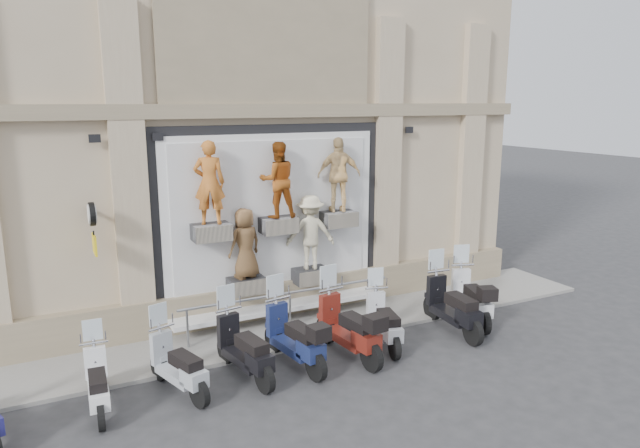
{
  "coord_description": "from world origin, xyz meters",
  "views": [
    {
      "loc": [
        -4.84,
        -9.02,
        5.05
      ],
      "look_at": [
        0.7,
        1.9,
        2.41
      ],
      "focal_mm": 32.0,
      "sensor_mm": 36.0,
      "label": 1
    }
  ],
  "objects_px": {
    "scooter_d": "(244,336)",
    "scooter_h": "(453,295)",
    "scooter_b": "(97,371)",
    "clock_sign_bracket": "(92,221)",
    "scooter_c": "(177,353)",
    "scooter_e": "(294,325)",
    "scooter_f": "(348,316)",
    "guard_rail": "(290,311)",
    "scooter_i": "(471,287)",
    "scooter_g": "(384,311)"
  },
  "relations": [
    {
      "from": "scooter_c",
      "to": "scooter_h",
      "type": "xyz_separation_m",
      "value": [
        6.09,
        -0.01,
        0.12
      ]
    },
    {
      "from": "scooter_b",
      "to": "scooter_c",
      "type": "distance_m",
      "value": 1.32
    },
    {
      "from": "scooter_c",
      "to": "scooter_e",
      "type": "height_order",
      "value": "scooter_e"
    },
    {
      "from": "clock_sign_bracket",
      "to": "scooter_d",
      "type": "bearing_deg",
      "value": -42.81
    },
    {
      "from": "scooter_c",
      "to": "scooter_e",
      "type": "xyz_separation_m",
      "value": [
        2.25,
        0.05,
        0.09
      ]
    },
    {
      "from": "scooter_h",
      "to": "guard_rail",
      "type": "bearing_deg",
      "value": 157.31
    },
    {
      "from": "clock_sign_bracket",
      "to": "scooter_c",
      "type": "bearing_deg",
      "value": -64.46
    },
    {
      "from": "scooter_e",
      "to": "scooter_h",
      "type": "distance_m",
      "value": 3.83
    },
    {
      "from": "scooter_b",
      "to": "scooter_d",
      "type": "relative_size",
      "value": 0.86
    },
    {
      "from": "scooter_e",
      "to": "scooter_h",
      "type": "height_order",
      "value": "scooter_h"
    },
    {
      "from": "scooter_g",
      "to": "clock_sign_bracket",
      "type": "bearing_deg",
      "value": 173.35
    },
    {
      "from": "scooter_d",
      "to": "scooter_i",
      "type": "xyz_separation_m",
      "value": [
        5.63,
        0.23,
        0.03
      ]
    },
    {
      "from": "scooter_b",
      "to": "scooter_f",
      "type": "height_order",
      "value": "scooter_f"
    },
    {
      "from": "scooter_b",
      "to": "scooter_i",
      "type": "height_order",
      "value": "scooter_i"
    },
    {
      "from": "scooter_d",
      "to": "scooter_f",
      "type": "relative_size",
      "value": 0.93
    },
    {
      "from": "scooter_b",
      "to": "clock_sign_bracket",
      "type": "bearing_deg",
      "value": 84.95
    },
    {
      "from": "scooter_e",
      "to": "scooter_i",
      "type": "bearing_deg",
      "value": -5.6
    },
    {
      "from": "scooter_b",
      "to": "scooter_d",
      "type": "height_order",
      "value": "scooter_d"
    },
    {
      "from": "guard_rail",
      "to": "scooter_h",
      "type": "height_order",
      "value": "scooter_h"
    },
    {
      "from": "scooter_b",
      "to": "scooter_d",
      "type": "bearing_deg",
      "value": 3.79
    },
    {
      "from": "scooter_e",
      "to": "scooter_g",
      "type": "distance_m",
      "value": 2.09
    },
    {
      "from": "scooter_b",
      "to": "scooter_i",
      "type": "relative_size",
      "value": 0.83
    },
    {
      "from": "scooter_c",
      "to": "scooter_d",
      "type": "xyz_separation_m",
      "value": [
        1.23,
        0.04,
        0.06
      ]
    },
    {
      "from": "guard_rail",
      "to": "scooter_f",
      "type": "xyz_separation_m",
      "value": [
        0.51,
        -1.71,
        0.41
      ]
    },
    {
      "from": "guard_rail",
      "to": "scooter_c",
      "type": "distance_m",
      "value": 3.34
    },
    {
      "from": "scooter_d",
      "to": "clock_sign_bracket",
      "type": "bearing_deg",
      "value": 127.47
    },
    {
      "from": "scooter_h",
      "to": "scooter_i",
      "type": "height_order",
      "value": "scooter_h"
    },
    {
      "from": "scooter_b",
      "to": "scooter_c",
      "type": "relative_size",
      "value": 0.93
    },
    {
      "from": "guard_rail",
      "to": "scooter_f",
      "type": "height_order",
      "value": "scooter_f"
    },
    {
      "from": "clock_sign_bracket",
      "to": "scooter_f",
      "type": "xyz_separation_m",
      "value": [
        4.41,
        -2.18,
        -1.93
      ]
    },
    {
      "from": "scooter_d",
      "to": "scooter_h",
      "type": "bearing_deg",
      "value": -10.35
    },
    {
      "from": "scooter_b",
      "to": "scooter_f",
      "type": "xyz_separation_m",
      "value": [
        4.72,
        -0.07,
        0.17
      ]
    },
    {
      "from": "scooter_b",
      "to": "scooter_e",
      "type": "relative_size",
      "value": 0.84
    },
    {
      "from": "guard_rail",
      "to": "scooter_d",
      "type": "bearing_deg",
      "value": -135.6
    },
    {
      "from": "clock_sign_bracket",
      "to": "scooter_f",
      "type": "bearing_deg",
      "value": -26.32
    },
    {
      "from": "scooter_f",
      "to": "scooter_d",
      "type": "bearing_deg",
      "value": 171.17
    },
    {
      "from": "scooter_e",
      "to": "scooter_h",
      "type": "relative_size",
      "value": 0.97
    },
    {
      "from": "guard_rail",
      "to": "clock_sign_bracket",
      "type": "height_order",
      "value": "clock_sign_bracket"
    },
    {
      "from": "scooter_h",
      "to": "clock_sign_bracket",
      "type": "bearing_deg",
      "value": 168.1
    },
    {
      "from": "scooter_d",
      "to": "scooter_h",
      "type": "xyz_separation_m",
      "value": [
        4.85,
        -0.05,
        0.06
      ]
    },
    {
      "from": "guard_rail",
      "to": "scooter_b",
      "type": "relative_size",
      "value": 2.93
    },
    {
      "from": "scooter_b",
      "to": "scooter_f",
      "type": "relative_size",
      "value": 0.81
    },
    {
      "from": "scooter_h",
      "to": "scooter_i",
      "type": "xyz_separation_m",
      "value": [
        0.78,
        0.28,
        -0.03
      ]
    },
    {
      "from": "scooter_b",
      "to": "scooter_h",
      "type": "bearing_deg",
      "value": 3.03
    },
    {
      "from": "scooter_c",
      "to": "scooter_e",
      "type": "relative_size",
      "value": 0.9
    },
    {
      "from": "scooter_c",
      "to": "scooter_e",
      "type": "distance_m",
      "value": 2.26
    },
    {
      "from": "clock_sign_bracket",
      "to": "scooter_d",
      "type": "xyz_separation_m",
      "value": [
        2.25,
        -2.08,
        -1.99
      ]
    },
    {
      "from": "clock_sign_bracket",
      "to": "scooter_h",
      "type": "relative_size",
      "value": 0.48
    },
    {
      "from": "scooter_d",
      "to": "scooter_e",
      "type": "distance_m",
      "value": 1.02
    },
    {
      "from": "scooter_g",
      "to": "scooter_c",
      "type": "bearing_deg",
      "value": -164.73
    }
  ]
}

